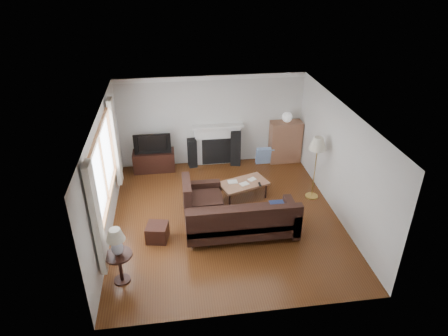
{
  "coord_description": "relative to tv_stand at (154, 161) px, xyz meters",
  "views": [
    {
      "loc": [
        -1.05,
        -7.32,
        5.28
      ],
      "look_at": [
        0.0,
        0.3,
        1.1
      ],
      "focal_mm": 32.0,
      "sensor_mm": 36.0,
      "label": 1
    }
  ],
  "objects": [
    {
      "name": "television",
      "position": [
        0.0,
        0.0,
        0.56
      ],
      "size": [
        0.97,
        0.13,
        0.56
      ],
      "primitive_type": "imported",
      "color": "black",
      "rests_on": "tv_stand"
    },
    {
      "name": "speaker_left",
      "position": [
        1.05,
        0.08,
        0.13
      ],
      "size": [
        0.26,
        0.3,
        0.8
      ],
      "primitive_type": "cube",
      "rotation": [
        0.0,
        0.0,
        0.14
      ],
      "color": "black",
      "rests_on": "ground"
    },
    {
      "name": "sectional_sofa",
      "position": [
        1.86,
        -3.12,
        0.13
      ],
      "size": [
        2.52,
        1.84,
        0.81
      ],
      "primitive_type": "cube",
      "color": "black",
      "rests_on": "ground"
    },
    {
      "name": "curtain_near",
      "position": [
        -0.78,
        -4.19,
        1.12
      ],
      "size": [
        0.1,
        0.35,
        2.1
      ],
      "primitive_type": "cube",
      "color": "beige",
      "rests_on": "room"
    },
    {
      "name": "bookshelf",
      "position": [
        3.66,
        0.04,
        0.32
      ],
      "size": [
        0.86,
        0.41,
        1.19
      ],
      "primitive_type": "cube",
      "color": "brown",
      "rests_on": "ground"
    },
    {
      "name": "curtain_far",
      "position": [
        -0.78,
        -1.15,
        1.12
      ],
      "size": [
        0.1,
        0.35,
        2.1
      ],
      "primitive_type": "cube",
      "color": "beige",
      "rests_on": "room"
    },
    {
      "name": "tv_stand",
      "position": [
        0.0,
        0.0,
        0.0
      ],
      "size": [
        1.11,
        0.5,
        0.55
      ],
      "primitive_type": "cube",
      "color": "black",
      "rests_on": "ground"
    },
    {
      "name": "side_table",
      "position": [
        -0.53,
        -4.17,
        0.03
      ],
      "size": [
        0.49,
        0.49,
        0.61
      ],
      "primitive_type": "cube",
      "color": "black",
      "rests_on": "ground"
    },
    {
      "name": "globe_lamp",
      "position": [
        3.66,
        0.04,
        1.05
      ],
      "size": [
        0.28,
        0.28,
        0.28
      ],
      "primitive_type": "sphere",
      "color": "white",
      "rests_on": "bookshelf"
    },
    {
      "name": "fireplace",
      "position": [
        1.77,
        0.17,
        0.3
      ],
      "size": [
        1.4,
        0.26,
        1.15
      ],
      "primitive_type": "cube",
      "color": "white",
      "rests_on": "room"
    },
    {
      "name": "room",
      "position": [
        1.62,
        -2.47,
        0.97
      ],
      "size": [
        5.1,
        5.6,
        2.54
      ],
      "color": "#502911",
      "rests_on": "ground"
    },
    {
      "name": "coffee_table",
      "position": [
        2.15,
        -1.75,
        -0.06
      ],
      "size": [
        1.27,
        0.95,
        0.44
      ],
      "primitive_type": "cube",
      "rotation": [
        0.0,
        0.0,
        0.33
      ],
      "color": "#936346",
      "rests_on": "ground"
    },
    {
      "name": "speaker_right",
      "position": [
        2.26,
        0.06,
        0.22
      ],
      "size": [
        0.34,
        0.38,
        0.99
      ],
      "primitive_type": "cube",
      "rotation": [
        0.0,
        0.0,
        -0.21
      ],
      "color": "black",
      "rests_on": "ground"
    },
    {
      "name": "floor_lamp",
      "position": [
        3.82,
        -1.91,
        0.51
      ],
      "size": [
        0.53,
        0.53,
        1.58
      ],
      "primitive_type": "cube",
      "rotation": [
        0.0,
        0.0,
        -0.41
      ],
      "color": "gold",
      "rests_on": "ground"
    },
    {
      "name": "window",
      "position": [
        -0.83,
        -2.67,
        1.27
      ],
      "size": [
        0.12,
        2.74,
        1.54
      ],
      "primitive_type": "cube",
      "color": "brown",
      "rests_on": "room"
    },
    {
      "name": "footstool",
      "position": [
        0.1,
        -3.06,
        -0.1
      ],
      "size": [
        0.5,
        0.5,
        0.36
      ],
      "primitive_type": "cube",
      "rotation": [
        0.0,
        0.0,
        -0.2
      ],
      "color": "black",
      "rests_on": "ground"
    },
    {
      "name": "table_lamp",
      "position": [
        -0.53,
        -4.17,
        0.6
      ],
      "size": [
        0.33,
        0.33,
        0.53
      ],
      "primitive_type": "cube",
      "color": "silver",
      "rests_on": "side_table"
    }
  ]
}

